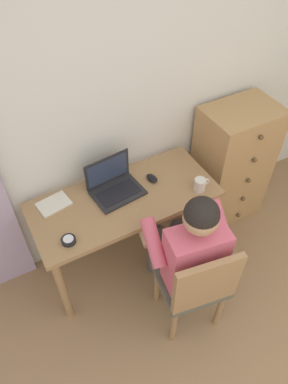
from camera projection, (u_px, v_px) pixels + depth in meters
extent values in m
cube|color=silver|center=(132.00, 99.00, 2.39)|extent=(4.80, 0.05, 2.50)
cube|color=#9E754C|center=(124.00, 200.00, 2.47)|extent=(1.29, 0.57, 0.03)
cylinder|color=#9E754C|center=(63.00, 290.00, 2.41)|extent=(0.06, 0.06, 0.71)
cylinder|color=#9E754C|center=(207.00, 225.00, 2.79)|extent=(0.06, 0.06, 0.71)
cylinder|color=#9E754C|center=(42.00, 241.00, 2.68)|extent=(0.06, 0.06, 0.71)
cylinder|color=#9E754C|center=(176.00, 188.00, 3.07)|extent=(0.06, 0.06, 0.71)
cube|color=tan|center=(231.00, 165.00, 3.01)|extent=(0.57, 0.41, 1.07)
sphere|color=brown|center=(238.00, 215.00, 3.18)|extent=(0.04, 0.04, 0.04)
sphere|color=brown|center=(243.00, 199.00, 3.03)|extent=(0.04, 0.04, 0.04)
sphere|color=brown|center=(249.00, 181.00, 2.87)|extent=(0.04, 0.04, 0.04)
sphere|color=brown|center=(254.00, 160.00, 2.72)|extent=(0.04, 0.04, 0.04)
sphere|color=brown|center=(261.00, 137.00, 2.56)|extent=(0.04, 0.04, 0.04)
cube|color=#5A564A|center=(190.00, 279.00, 2.37)|extent=(0.48, 0.46, 0.05)
cube|color=#9E754C|center=(207.00, 284.00, 2.08)|extent=(0.42, 0.11, 0.42)
cylinder|color=#9E754C|center=(199.00, 271.00, 2.68)|extent=(0.04, 0.04, 0.41)
cylinder|color=#9E754C|center=(157.00, 284.00, 2.60)|extent=(0.04, 0.04, 0.41)
cylinder|color=#9E754C|center=(220.00, 309.00, 2.47)|extent=(0.04, 0.04, 0.41)
cylinder|color=#9E754C|center=(174.00, 325.00, 2.39)|extent=(0.04, 0.04, 0.41)
cylinder|color=#4C4C4C|center=(189.00, 246.00, 2.50)|extent=(0.20, 0.42, 0.14)
cylinder|color=#4C4C4C|center=(165.00, 253.00, 2.46)|extent=(0.20, 0.42, 0.14)
cylinder|color=#4C4C4C|center=(176.00, 244.00, 2.81)|extent=(0.11, 0.11, 0.48)
cylinder|color=#4C4C4C|center=(154.00, 250.00, 2.76)|extent=(0.11, 0.11, 0.48)
cube|color=#D1566B|center=(195.00, 257.00, 2.16)|extent=(0.39, 0.25, 0.46)
cylinder|color=#D1566B|center=(220.00, 223.00, 2.24)|extent=(0.14, 0.31, 0.25)
cylinder|color=#D1566B|center=(153.00, 242.00, 2.14)|extent=(0.14, 0.31, 0.25)
cylinder|color=tan|center=(204.00, 211.00, 2.45)|extent=(0.11, 0.28, 0.11)
cylinder|color=tan|center=(142.00, 228.00, 2.35)|extent=(0.11, 0.28, 0.11)
sphere|color=tan|center=(201.00, 218.00, 1.91)|extent=(0.20, 0.20, 0.20)
sphere|color=black|center=(202.00, 214.00, 1.89)|extent=(0.20, 0.20, 0.20)
cube|color=#232326|center=(118.00, 193.00, 2.48)|extent=(0.36, 0.28, 0.02)
cube|color=black|center=(119.00, 193.00, 2.47)|extent=(0.30, 0.18, 0.00)
cube|color=#232326|center=(107.00, 170.00, 2.46)|extent=(0.34, 0.05, 0.22)
cube|color=#2D3851|center=(108.00, 170.00, 2.46)|extent=(0.30, 0.04, 0.18)
ellipsoid|color=black|center=(151.00, 178.00, 2.57)|extent=(0.08, 0.11, 0.03)
cylinder|color=black|center=(69.00, 240.00, 2.19)|extent=(0.09, 0.09, 0.03)
cylinder|color=silver|center=(68.00, 239.00, 2.18)|extent=(0.06, 0.06, 0.00)
cube|color=silver|center=(54.00, 204.00, 2.41)|extent=(0.23, 0.18, 0.01)
cylinder|color=silver|center=(200.00, 185.00, 2.48)|extent=(0.08, 0.08, 0.09)
torus|color=silver|center=(206.00, 182.00, 2.49)|extent=(0.06, 0.01, 0.06)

